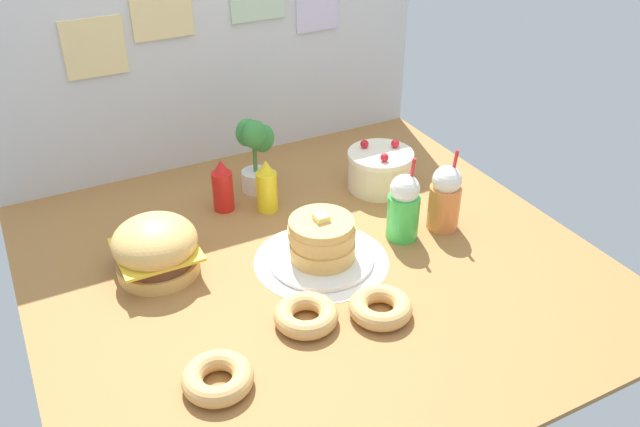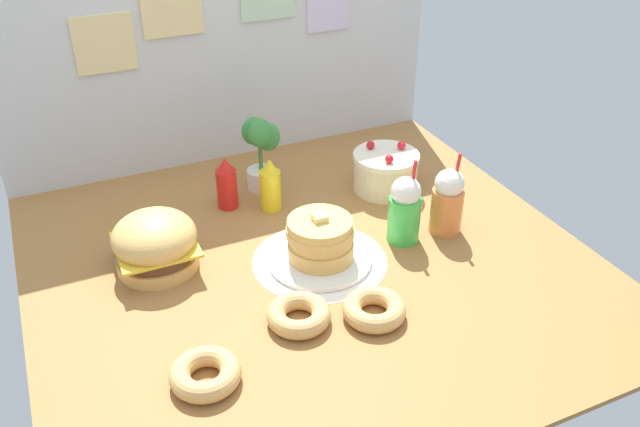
{
  "view_description": "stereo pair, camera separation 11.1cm",
  "coord_description": "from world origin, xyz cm",
  "px_view_note": "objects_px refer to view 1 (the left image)",
  "views": [
    {
      "loc": [
        -88.83,
        -177.18,
        144.76
      ],
      "look_at": [
        7.47,
        8.68,
        13.75
      ],
      "focal_mm": 37.46,
      "sensor_mm": 36.0,
      "label": 1
    },
    {
      "loc": [
        -78.89,
        -182.01,
        144.76
      ],
      "look_at": [
        7.47,
        8.68,
        13.75
      ],
      "focal_mm": 37.46,
      "sensor_mm": 36.0,
      "label": 2
    }
  ],
  "objects_px": {
    "layer_cake": "(380,170)",
    "orange_float_cup": "(445,198)",
    "pancake_stack": "(322,243)",
    "ketchup_bottle": "(223,187)",
    "burger": "(156,248)",
    "mustard_bottle": "(267,187)",
    "cream_soda_cup": "(404,207)",
    "donut_pink_glaze": "(218,378)",
    "donut_chocolate": "(306,315)",
    "donut_vanilla": "(381,307)",
    "potted_plant": "(255,151)"
  },
  "relations": [
    {
      "from": "pancake_stack",
      "to": "cream_soda_cup",
      "type": "height_order",
      "value": "cream_soda_cup"
    },
    {
      "from": "orange_float_cup",
      "to": "donut_pink_glaze",
      "type": "height_order",
      "value": "orange_float_cup"
    },
    {
      "from": "ketchup_bottle",
      "to": "cream_soda_cup",
      "type": "bearing_deg",
      "value": -43.45
    },
    {
      "from": "donut_chocolate",
      "to": "cream_soda_cup",
      "type": "bearing_deg",
      "value": 26.93
    },
    {
      "from": "donut_pink_glaze",
      "to": "donut_chocolate",
      "type": "height_order",
      "value": "same"
    },
    {
      "from": "orange_float_cup",
      "to": "layer_cake",
      "type": "bearing_deg",
      "value": 98.2
    },
    {
      "from": "donut_pink_glaze",
      "to": "donut_chocolate",
      "type": "relative_size",
      "value": 1.0
    },
    {
      "from": "pancake_stack",
      "to": "donut_pink_glaze",
      "type": "height_order",
      "value": "pancake_stack"
    },
    {
      "from": "burger",
      "to": "mustard_bottle",
      "type": "xyz_separation_m",
      "value": [
        0.52,
        0.21,
        0.0
      ]
    },
    {
      "from": "mustard_bottle",
      "to": "donut_chocolate",
      "type": "relative_size",
      "value": 1.08
    },
    {
      "from": "burger",
      "to": "orange_float_cup",
      "type": "xyz_separation_m",
      "value": [
        1.08,
        -0.23,
        0.03
      ]
    },
    {
      "from": "layer_cake",
      "to": "orange_float_cup",
      "type": "xyz_separation_m",
      "value": [
        0.06,
        -0.38,
        0.05
      ]
    },
    {
      "from": "burger",
      "to": "donut_pink_glaze",
      "type": "height_order",
      "value": "burger"
    },
    {
      "from": "donut_chocolate",
      "to": "donut_vanilla",
      "type": "height_order",
      "value": "same"
    },
    {
      "from": "ketchup_bottle",
      "to": "donut_pink_glaze",
      "type": "relative_size",
      "value": 1.08
    },
    {
      "from": "ketchup_bottle",
      "to": "potted_plant",
      "type": "xyz_separation_m",
      "value": [
        0.18,
        0.09,
        0.08
      ]
    },
    {
      "from": "donut_pink_glaze",
      "to": "pancake_stack",
      "type": "bearing_deg",
      "value": 36.45
    },
    {
      "from": "donut_pink_glaze",
      "to": "cream_soda_cup",
      "type": "bearing_deg",
      "value": 24.43
    },
    {
      "from": "orange_float_cup",
      "to": "donut_pink_glaze",
      "type": "xyz_separation_m",
      "value": [
        -1.08,
        -0.39,
        -0.1
      ]
    },
    {
      "from": "cream_soda_cup",
      "to": "layer_cake",
      "type": "bearing_deg",
      "value": 71.23
    },
    {
      "from": "pancake_stack",
      "to": "donut_pink_glaze",
      "type": "relative_size",
      "value": 1.83
    },
    {
      "from": "pancake_stack",
      "to": "donut_chocolate",
      "type": "xyz_separation_m",
      "value": [
        -0.2,
        -0.28,
        -0.05
      ]
    },
    {
      "from": "pancake_stack",
      "to": "donut_vanilla",
      "type": "xyz_separation_m",
      "value": [
        0.03,
        -0.35,
        -0.05
      ]
    },
    {
      "from": "mustard_bottle",
      "to": "ketchup_bottle",
      "type": "bearing_deg",
      "value": 152.14
    },
    {
      "from": "layer_cake",
      "to": "burger",
      "type": "bearing_deg",
      "value": -171.28
    },
    {
      "from": "ketchup_bottle",
      "to": "cream_soda_cup",
      "type": "height_order",
      "value": "cream_soda_cup"
    },
    {
      "from": "mustard_bottle",
      "to": "cream_soda_cup",
      "type": "height_order",
      "value": "cream_soda_cup"
    },
    {
      "from": "donut_chocolate",
      "to": "pancake_stack",
      "type": "bearing_deg",
      "value": 53.94
    },
    {
      "from": "orange_float_cup",
      "to": "donut_vanilla",
      "type": "xyz_separation_m",
      "value": [
        -0.5,
        -0.34,
        -0.1
      ]
    },
    {
      "from": "cream_soda_cup",
      "to": "ketchup_bottle",
      "type": "bearing_deg",
      "value": 136.55
    },
    {
      "from": "burger",
      "to": "layer_cake",
      "type": "relative_size",
      "value": 1.06
    },
    {
      "from": "pancake_stack",
      "to": "ketchup_bottle",
      "type": "height_order",
      "value": "ketchup_bottle"
    },
    {
      "from": "pancake_stack",
      "to": "ketchup_bottle",
      "type": "relative_size",
      "value": 1.7
    },
    {
      "from": "pancake_stack",
      "to": "donut_pink_glaze",
      "type": "xyz_separation_m",
      "value": [
        -0.55,
        -0.41,
        -0.05
      ]
    },
    {
      "from": "orange_float_cup",
      "to": "ketchup_bottle",
      "type": "bearing_deg",
      "value": 143.81
    },
    {
      "from": "pancake_stack",
      "to": "donut_pink_glaze",
      "type": "distance_m",
      "value": 0.68
    },
    {
      "from": "cream_soda_cup",
      "to": "donut_chocolate",
      "type": "height_order",
      "value": "cream_soda_cup"
    },
    {
      "from": "mustard_bottle",
      "to": "potted_plant",
      "type": "bearing_deg",
      "value": 82.49
    },
    {
      "from": "ketchup_bottle",
      "to": "potted_plant",
      "type": "distance_m",
      "value": 0.22
    },
    {
      "from": "burger",
      "to": "mustard_bottle",
      "type": "relative_size",
      "value": 1.33
    },
    {
      "from": "cream_soda_cup",
      "to": "donut_chocolate",
      "type": "xyz_separation_m",
      "value": [
        -0.55,
        -0.28,
        -0.1
      ]
    },
    {
      "from": "donut_pink_glaze",
      "to": "donut_vanilla",
      "type": "relative_size",
      "value": 1.0
    },
    {
      "from": "cream_soda_cup",
      "to": "donut_pink_glaze",
      "type": "xyz_separation_m",
      "value": [
        -0.9,
        -0.41,
        -0.1
      ]
    },
    {
      "from": "mustard_bottle",
      "to": "donut_vanilla",
      "type": "bearing_deg",
      "value": -85.66
    },
    {
      "from": "orange_float_cup",
      "to": "cream_soda_cup",
      "type": "bearing_deg",
      "value": 174.9
    },
    {
      "from": "ketchup_bottle",
      "to": "donut_pink_glaze",
      "type": "distance_m",
      "value": 0.99
    },
    {
      "from": "donut_chocolate",
      "to": "potted_plant",
      "type": "distance_m",
      "value": 0.91
    },
    {
      "from": "ketchup_bottle",
      "to": "mustard_bottle",
      "type": "xyz_separation_m",
      "value": [
        0.16,
        -0.08,
        0.0
      ]
    },
    {
      "from": "donut_pink_glaze",
      "to": "ketchup_bottle",
      "type": "bearing_deg",
      "value": 68.51
    },
    {
      "from": "ketchup_bottle",
      "to": "donut_vanilla",
      "type": "relative_size",
      "value": 1.08
    }
  ]
}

